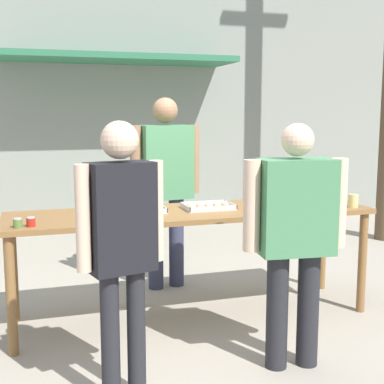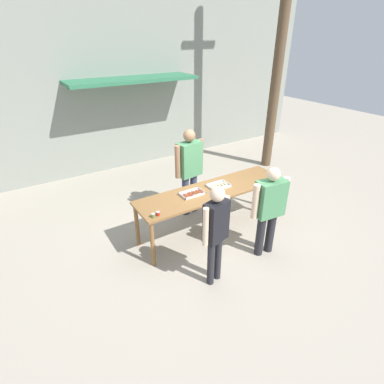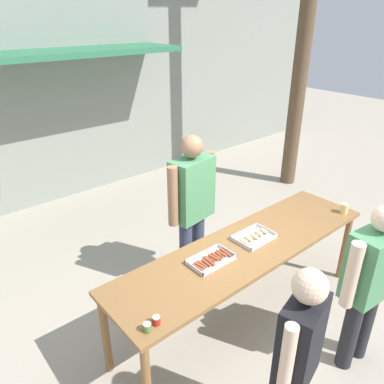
# 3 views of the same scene
# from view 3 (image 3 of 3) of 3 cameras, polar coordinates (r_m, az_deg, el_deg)

# --- Properties ---
(ground_plane) EXTENTS (24.00, 24.00, 0.00)m
(ground_plane) POSITION_cam_3_polar(r_m,az_deg,el_deg) (4.23, 7.52, -18.16)
(ground_plane) COLOR #A39989
(building_facade_back) EXTENTS (12.00, 1.11, 4.50)m
(building_facade_back) POSITION_cam_3_polar(r_m,az_deg,el_deg) (6.42, -19.60, 18.45)
(building_facade_back) COLOR gray
(building_facade_back) RESTS_ON ground
(serving_table) EXTENTS (2.92, 0.76, 0.89)m
(serving_table) POSITION_cam_3_polar(r_m,az_deg,el_deg) (3.72, 8.22, -9.25)
(serving_table) COLOR brown
(serving_table) RESTS_ON ground
(food_tray_sausages) EXTENTS (0.42, 0.25, 0.04)m
(food_tray_sausages) POSITION_cam_3_polar(r_m,az_deg,el_deg) (3.42, 2.92, -10.31)
(food_tray_sausages) COLOR silver
(food_tray_sausages) RESTS_ON serving_table
(food_tray_buns) EXTENTS (0.40, 0.28, 0.05)m
(food_tray_buns) POSITION_cam_3_polar(r_m,az_deg,el_deg) (3.78, 9.43, -6.76)
(food_tray_buns) COLOR silver
(food_tray_buns) RESTS_ON serving_table
(condiment_jar_mustard) EXTENTS (0.06, 0.06, 0.07)m
(condiment_jar_mustard) POSITION_cam_3_polar(r_m,az_deg,el_deg) (2.81, -6.84, -19.78)
(condiment_jar_mustard) COLOR #567A38
(condiment_jar_mustard) RESTS_ON serving_table
(condiment_jar_ketchup) EXTENTS (0.06, 0.06, 0.07)m
(condiment_jar_ketchup) POSITION_cam_3_polar(r_m,az_deg,el_deg) (2.85, -5.47, -18.88)
(condiment_jar_ketchup) COLOR #B22319
(condiment_jar_ketchup) RESTS_ON serving_table
(beer_cup) EXTENTS (0.08, 0.08, 0.11)m
(beer_cup) POSITION_cam_3_polar(r_m,az_deg,el_deg) (4.50, 22.21, -2.34)
(beer_cup) COLOR #DBC67A
(beer_cup) RESTS_ON serving_table
(person_server_behind_table) EXTENTS (0.69, 0.33, 1.81)m
(person_server_behind_table) POSITION_cam_3_polar(r_m,az_deg,el_deg) (4.06, -0.00, -1.34)
(person_server_behind_table) COLOR #333851
(person_server_behind_table) RESTS_ON ground
(person_customer_holding_hotdog) EXTENTS (0.51, 0.28, 1.63)m
(person_customer_holding_hotdog) POSITION_cam_3_polar(r_m,az_deg,el_deg) (2.65, 15.88, -22.67)
(person_customer_holding_hotdog) COLOR #232328
(person_customer_holding_hotdog) RESTS_ON ground
(person_customer_with_cup) EXTENTS (0.69, 0.31, 1.60)m
(person_customer_with_cup) POSITION_cam_3_polar(r_m,az_deg,el_deg) (3.50, 25.52, -11.67)
(person_customer_with_cup) COLOR #232328
(person_customer_with_cup) RESTS_ON ground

